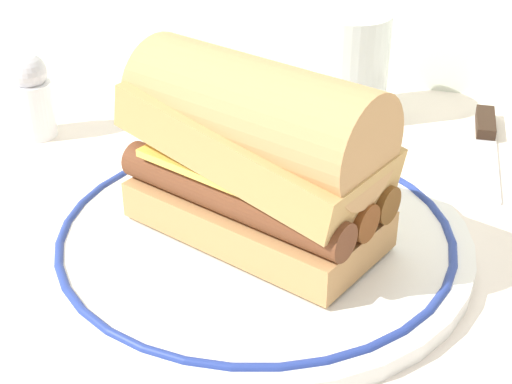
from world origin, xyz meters
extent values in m
plane|color=silver|center=(0.00, 0.00, 0.00)|extent=(1.50, 1.50, 0.00)
cylinder|color=white|center=(-0.02, -0.01, 0.01)|extent=(0.30, 0.30, 0.01)
torus|color=navy|center=(-0.02, -0.01, 0.01)|extent=(0.27, 0.27, 0.01)
cube|color=tan|center=(-0.02, -0.01, 0.03)|extent=(0.19, 0.14, 0.03)
cylinder|color=brown|center=(-0.03, -0.04, 0.05)|extent=(0.17, 0.09, 0.03)
cylinder|color=brown|center=(-0.02, -0.01, 0.05)|extent=(0.17, 0.09, 0.03)
cylinder|color=brown|center=(-0.01, 0.01, 0.05)|extent=(0.17, 0.09, 0.03)
cube|color=#EFC64C|center=(-0.02, -0.01, 0.07)|extent=(0.16, 0.12, 0.01)
cube|color=tan|center=(-0.02, -0.01, 0.09)|extent=(0.19, 0.14, 0.06)
cylinder|color=tan|center=(-0.02, -0.01, 0.10)|extent=(0.18, 0.13, 0.07)
cylinder|color=silver|center=(0.00, 0.22, 0.05)|extent=(0.07, 0.07, 0.10)
cylinder|color=gold|center=(0.00, 0.22, 0.02)|extent=(0.06, 0.06, 0.05)
cylinder|color=white|center=(-0.26, 0.10, 0.03)|extent=(0.04, 0.04, 0.05)
sphere|color=silver|center=(-0.26, 0.10, 0.06)|extent=(0.03, 0.03, 0.03)
cube|color=silver|center=(0.13, 0.15, 0.00)|extent=(0.03, 0.11, 0.01)
cube|color=black|center=(0.13, 0.23, 0.01)|extent=(0.02, 0.06, 0.01)
camera|label=1|loc=(0.11, -0.44, 0.31)|focal=54.98mm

